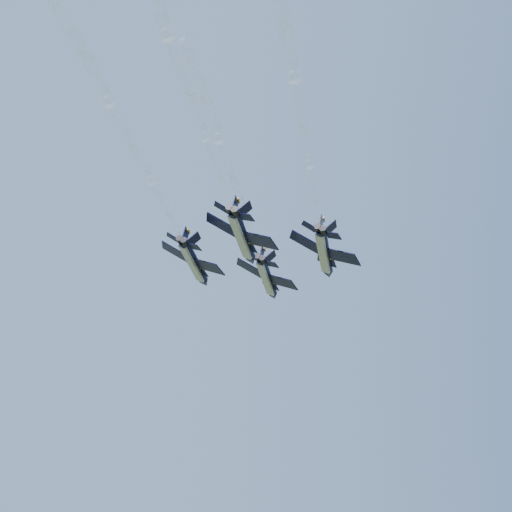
{
  "coord_description": "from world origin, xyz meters",
  "views": [
    {
      "loc": [
        -15.18,
        -93.1,
        72.22
      ],
      "look_at": [
        -0.81,
        5.46,
        108.47
      ],
      "focal_mm": 45.0,
      "sensor_mm": 36.0,
      "label": 1
    }
  ],
  "objects": [
    {
      "name": "jet_right",
      "position": [
        9.32,
        -0.62,
        107.44
      ],
      "size": [
        10.57,
        16.11,
        6.2
      ],
      "rotation": [
        0.0,
        0.52,
        -0.38
      ],
      "color": "black"
    },
    {
      "name": "smoke_trail_right",
      "position": [
        -3.77,
        -33.88,
        107.47
      ],
      "size": [
        18.61,
        43.94,
        2.13
      ],
      "rotation": [
        0.0,
        0.52,
        -0.38
      ],
      "color": "white"
    },
    {
      "name": "smoke_trail_slot",
      "position": [
        -17.49,
        -38.84,
        107.47
      ],
      "size": [
        18.61,
        43.94,
        2.13
      ],
      "rotation": [
        0.0,
        0.52,
        -0.38
      ],
      "color": "white"
    },
    {
      "name": "jet_lead",
      "position": [
        2.41,
        13.41,
        107.44
      ],
      "size": [
        10.57,
        16.11,
        6.2
      ],
      "rotation": [
        0.0,
        0.52,
        -0.38
      ],
      "color": "black"
    },
    {
      "name": "smoke_trail_lead",
      "position": [
        -10.68,
        -19.84,
        107.47
      ],
      "size": [
        18.61,
        43.94,
        2.13
      ],
      "rotation": [
        0.0,
        0.52,
        -0.38
      ],
      "color": "white"
    },
    {
      "name": "smoke_trail_left",
      "position": [
        -23.97,
        -26.17,
        107.47
      ],
      "size": [
        18.61,
        43.94,
        2.13
      ],
      "rotation": [
        0.0,
        0.52,
        -0.38
      ],
      "color": "white"
    },
    {
      "name": "jet_left",
      "position": [
        -10.88,
        7.08,
        107.44
      ],
      "size": [
        10.57,
        16.11,
        6.2
      ],
      "rotation": [
        0.0,
        0.52,
        -0.38
      ],
      "color": "black"
    },
    {
      "name": "jet_slot",
      "position": [
        -4.4,
        -5.58,
        107.44
      ],
      "size": [
        10.57,
        16.11,
        6.2
      ],
      "rotation": [
        0.0,
        0.52,
        -0.38
      ],
      "color": "black"
    }
  ]
}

